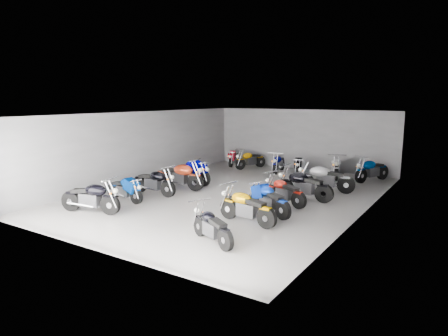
# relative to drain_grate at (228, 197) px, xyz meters

# --- Properties ---
(ground) EXTENTS (14.00, 14.00, 0.00)m
(ground) POSITION_rel_drain_grate_xyz_m (0.00, 0.50, -0.01)
(ground) COLOR gray
(ground) RESTS_ON ground
(wall_back) EXTENTS (10.00, 0.10, 3.20)m
(wall_back) POSITION_rel_drain_grate_xyz_m (0.00, 7.50, 1.59)
(wall_back) COLOR gray
(wall_back) RESTS_ON ground
(wall_left) EXTENTS (0.10, 14.00, 3.20)m
(wall_left) POSITION_rel_drain_grate_xyz_m (-5.00, 0.50, 1.59)
(wall_left) COLOR gray
(wall_left) RESTS_ON ground
(wall_right) EXTENTS (0.10, 14.00, 3.20)m
(wall_right) POSITION_rel_drain_grate_xyz_m (5.00, 0.50, 1.59)
(wall_right) COLOR gray
(wall_right) RESTS_ON ground
(ceiling) EXTENTS (10.00, 14.00, 0.04)m
(ceiling) POSITION_rel_drain_grate_xyz_m (0.00, 0.50, 3.21)
(ceiling) COLOR black
(ceiling) RESTS_ON wall_back
(drain_grate) EXTENTS (0.32, 0.32, 0.01)m
(drain_grate) POSITION_rel_drain_grate_xyz_m (0.00, 0.00, 0.00)
(drain_grate) COLOR black
(drain_grate) RESTS_ON ground
(motorcycle_left_a) EXTENTS (2.20, 0.72, 0.98)m
(motorcycle_left_a) POSITION_rel_drain_grate_xyz_m (-2.68, -4.33, 0.53)
(motorcycle_left_a) COLOR black
(motorcycle_left_a) RESTS_ON ground
(motorcycle_left_b) EXTENTS (1.94, 0.43, 0.85)m
(motorcycle_left_b) POSITION_rel_drain_grate_xyz_m (-2.88, -2.63, 0.46)
(motorcycle_left_b) COLOR black
(motorcycle_left_b) RESTS_ON ground
(motorcycle_left_c) EXTENTS (2.18, 0.43, 0.96)m
(motorcycle_left_c) POSITION_rel_drain_grate_xyz_m (-2.66, -1.31, 0.52)
(motorcycle_left_c) COLOR black
(motorcycle_left_c) RESTS_ON ground
(motorcycle_left_d) EXTENTS (2.37, 0.58, 1.05)m
(motorcycle_left_d) POSITION_rel_drain_grate_xyz_m (-2.46, 0.02, 0.56)
(motorcycle_left_d) COLOR black
(motorcycle_left_d) RESTS_ON ground
(motorcycle_left_e) EXTENTS (2.31, 0.53, 1.01)m
(motorcycle_left_e) POSITION_rel_drain_grate_xyz_m (-2.67, 1.11, 0.55)
(motorcycle_left_e) COLOR black
(motorcycle_left_e) RESTS_ON ground
(motorcycle_right_a) EXTENTS (1.77, 0.90, 0.83)m
(motorcycle_right_a) POSITION_rel_drain_grate_xyz_m (2.29, -4.44, 0.45)
(motorcycle_right_a) COLOR black
(motorcycle_right_a) RESTS_ON ground
(motorcycle_right_b) EXTENTS (2.13, 0.54, 0.94)m
(motorcycle_right_b) POSITION_rel_drain_grate_xyz_m (2.23, -2.49, 0.51)
(motorcycle_right_b) COLOR black
(motorcycle_right_b) RESTS_ON ground
(motorcycle_right_c) EXTENTS (1.94, 0.98, 0.91)m
(motorcycle_right_c) POSITION_rel_drain_grate_xyz_m (2.35, -1.24, 0.49)
(motorcycle_right_c) COLOR black
(motorcycle_right_c) RESTS_ON ground
(motorcycle_right_d) EXTENTS (1.93, 0.80, 0.88)m
(motorcycle_right_d) POSITION_rel_drain_grate_xyz_m (2.27, 0.17, 0.48)
(motorcycle_right_d) COLOR black
(motorcycle_right_d) RESTS_ON ground
(motorcycle_right_e) EXTENTS (2.29, 0.48, 1.01)m
(motorcycle_right_e) POSITION_rel_drain_grate_xyz_m (2.61, 1.21, 0.54)
(motorcycle_right_e) COLOR black
(motorcycle_right_e) RESTS_ON ground
(motorcycle_right_f) EXTENTS (2.30, 0.72, 1.03)m
(motorcycle_right_f) POSITION_rel_drain_grate_xyz_m (2.87, 2.87, 0.55)
(motorcycle_right_f) COLOR black
(motorcycle_right_f) RESTS_ON ground
(motorcycle_back_a) EXTENTS (0.64, 1.83, 0.82)m
(motorcycle_back_a) POSITION_rel_drain_grate_xyz_m (-3.63, 6.35, 0.44)
(motorcycle_back_a) COLOR black
(motorcycle_back_a) RESTS_ON ground
(motorcycle_back_b) EXTENTS (0.86, 1.94, 0.89)m
(motorcycle_back_b) POSITION_rel_drain_grate_xyz_m (-2.38, 6.02, 0.48)
(motorcycle_back_b) COLOR black
(motorcycle_back_b) RESTS_ON ground
(motorcycle_back_c) EXTENTS (0.56, 2.02, 0.89)m
(motorcycle_back_c) POSITION_rel_drain_grate_xyz_m (-0.57, 5.78, 0.48)
(motorcycle_back_c) COLOR black
(motorcycle_back_c) RESTS_ON ground
(motorcycle_back_d) EXTENTS (0.66, 1.84, 0.83)m
(motorcycle_back_d) POSITION_rel_drain_grate_xyz_m (0.53, 5.82, 0.45)
(motorcycle_back_d) COLOR black
(motorcycle_back_d) RESTS_ON ground
(motorcycle_back_e) EXTENTS (0.91, 2.15, 0.98)m
(motorcycle_back_e) POSITION_rel_drain_grate_xyz_m (2.32, 6.04, 0.53)
(motorcycle_back_e) COLOR black
(motorcycle_back_e) RESTS_ON ground
(motorcycle_back_f) EXTENTS (1.06, 2.08, 0.98)m
(motorcycle_back_f) POSITION_rel_drain_grate_xyz_m (3.99, 6.09, 0.53)
(motorcycle_back_f) COLOR black
(motorcycle_back_f) RESTS_ON ground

